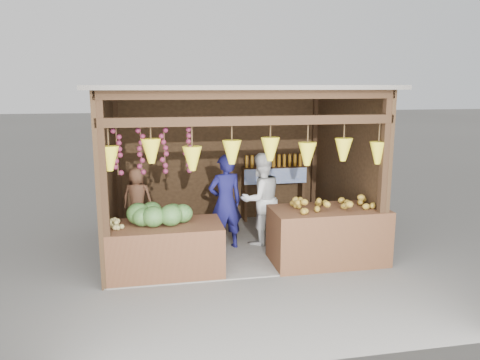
# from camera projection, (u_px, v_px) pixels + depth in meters

# --- Properties ---
(ground) EXTENTS (80.00, 80.00, 0.00)m
(ground) POSITION_uv_depth(u_px,v_px,m) (233.00, 244.00, 7.99)
(ground) COLOR #514F49
(ground) RESTS_ON ground
(stall_structure) EXTENTS (4.30, 3.30, 2.66)m
(stall_structure) POSITION_uv_depth(u_px,v_px,m) (231.00, 147.00, 7.61)
(stall_structure) COLOR slate
(stall_structure) RESTS_ON ground
(back_shelf) EXTENTS (1.25, 0.32, 1.32)m
(back_shelf) POSITION_uv_depth(u_px,v_px,m) (274.00, 177.00, 9.24)
(back_shelf) COLOR #382314
(back_shelf) RESTS_ON ground
(counter_left) EXTENTS (1.61, 0.85, 0.73)m
(counter_left) POSITION_uv_depth(u_px,v_px,m) (165.00, 249.00, 6.66)
(counter_left) COLOR #4C2A19
(counter_left) RESTS_ON ground
(counter_right) EXTENTS (1.72, 0.85, 0.84)m
(counter_right) POSITION_uv_depth(u_px,v_px,m) (328.00, 235.00, 7.09)
(counter_right) COLOR #4F2E1A
(counter_right) RESTS_ON ground
(stool) EXTENTS (0.35, 0.35, 0.33)m
(stool) POSITION_uv_depth(u_px,v_px,m) (139.00, 238.00, 7.78)
(stool) COLOR black
(stool) RESTS_ON ground
(man_standing) EXTENTS (0.65, 0.50, 1.58)m
(man_standing) POSITION_uv_depth(u_px,v_px,m) (225.00, 202.00, 7.59)
(man_standing) COLOR #161550
(man_standing) RESTS_ON ground
(woman_standing) EXTENTS (0.91, 0.81, 1.56)m
(woman_standing) POSITION_uv_depth(u_px,v_px,m) (261.00, 199.00, 7.84)
(woman_standing) COLOR silver
(woman_standing) RESTS_ON ground
(vendor_seated) EXTENTS (0.57, 0.45, 1.02)m
(vendor_seated) POSITION_uv_depth(u_px,v_px,m) (137.00, 198.00, 7.65)
(vendor_seated) COLOR brown
(vendor_seated) RESTS_ON stool
(melon_pile) EXTENTS (1.00, 0.50, 0.32)m
(melon_pile) POSITION_uv_depth(u_px,v_px,m) (161.00, 213.00, 6.60)
(melon_pile) COLOR #134917
(melon_pile) RESTS_ON counter_left
(tanfruit_pile) EXTENTS (0.34, 0.40, 0.13)m
(tanfruit_pile) POSITION_uv_depth(u_px,v_px,m) (115.00, 223.00, 6.44)
(tanfruit_pile) COLOR #9A8547
(tanfruit_pile) RESTS_ON counter_left
(mango_pile) EXTENTS (1.40, 0.64, 0.22)m
(mango_pile) POSITION_uv_depth(u_px,v_px,m) (335.00, 201.00, 7.00)
(mango_pile) COLOR #B65F18
(mango_pile) RESTS_ON counter_right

